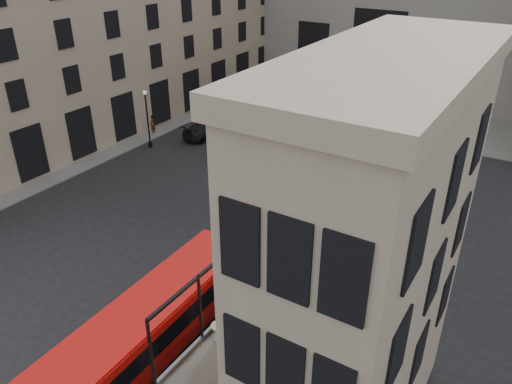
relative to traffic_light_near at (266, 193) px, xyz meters
The scene contains 30 objects.
ground 12.28m from the traffic_light_near, 85.24° to the right, with size 140.00×140.00×0.00m, color black.
host_building_main 17.11m from the traffic_light_near, 47.61° to the right, with size 7.26×11.40×15.10m.
host_frontage 14.15m from the traffic_light_near, 57.99° to the right, with size 3.00×11.00×4.50m, color #BBA98C.
cafe_floor 14.31m from the traffic_light_near, 57.99° to the right, with size 3.00×10.00×0.10m, color slate.
building_left 28.61m from the traffic_light_near, 162.87° to the left, with size 14.60×50.60×22.00m.
gateway 36.87m from the traffic_light_near, 96.34° to the left, with size 35.00×10.60×18.00m.
pavement_far 26.58m from the traffic_light_near, 100.89° to the left, with size 40.00×12.00×0.12m, color slate.
pavement_left 21.13m from the traffic_light_near, behind, with size 8.00×48.00×0.12m, color slate.
traffic_light_near is the anchor object (origin of this frame).
traffic_light_far 21.26m from the traffic_light_near, 131.19° to the left, with size 0.16×0.20×3.80m.
street_lamp_a 17.09m from the traffic_light_near, 159.44° to the left, with size 0.36×0.36×5.33m.
street_lamp_b 22.56m from the traffic_light_near, 102.80° to the left, with size 0.36×0.36×5.33m.
bus_near 14.24m from the traffic_light_near, 78.52° to the right, with size 2.93×11.51×4.57m.
bus_far 20.10m from the traffic_light_near, 118.72° to the left, with size 4.04×12.17×4.76m.
car_a 12.56m from the traffic_light_near, 137.03° to the left, with size 1.76×4.38×1.49m, color #A7AAAF.
car_b 19.36m from the traffic_light_near, 87.38° to the left, with size 1.72×4.93×1.62m, color #AA110A.
car_c 16.99m from the traffic_light_near, 139.85° to the left, with size 2.20×5.41×1.57m, color black.
bicycle 5.72m from the traffic_light_near, 98.70° to the left, with size 0.64×1.83×0.96m, color gray.
cyclist 2.80m from the traffic_light_near, 145.85° to the left, with size 0.59×0.39×1.61m, color #B1DD17.
pedestrian_a 23.85m from the traffic_light_near, 132.15° to the left, with size 0.94×0.73×1.94m, color gray.
pedestrian_b 20.80m from the traffic_light_near, 107.63° to the left, with size 1.10×0.63×1.70m, color gray.
pedestrian_c 21.68m from the traffic_light_near, 86.89° to the left, with size 1.11×0.46×1.90m, color gray.
pedestrian_d 18.11m from the traffic_light_near, 74.04° to the left, with size 0.85×0.56×1.75m, color gray.
pedestrian_e 19.99m from the traffic_light_near, 154.52° to the left, with size 0.70×0.46×1.92m, color gray.
cafe_table_near 15.80m from the traffic_light_near, 65.37° to the right, with size 0.54×0.54×0.67m.
cafe_table_mid 14.59m from the traffic_light_near, 63.08° to the right, with size 0.61×0.61×0.76m.
cafe_table_far 11.70m from the traffic_light_near, 52.47° to the right, with size 0.59×0.59×0.74m.
cafe_chair_b 15.59m from the traffic_light_near, 56.24° to the right, with size 0.52×0.52×0.93m.
cafe_chair_c 15.04m from the traffic_light_near, 56.13° to the right, with size 0.55×0.55×0.90m.
cafe_chair_d 12.12m from the traffic_light_near, 46.81° to the right, with size 0.51×0.51×0.96m.
Camera 1 is at (13.83, -12.93, 17.87)m, focal length 35.00 mm.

